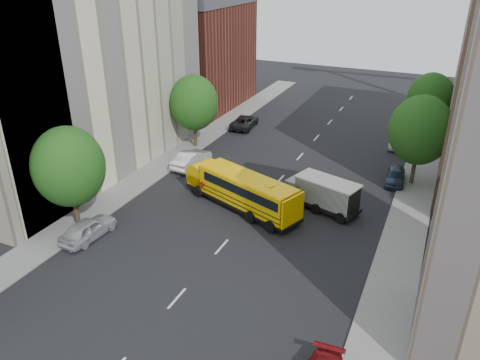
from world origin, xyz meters
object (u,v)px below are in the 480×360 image
Objects in this scene: street_tree_2 at (194,103)px; street_tree_4 at (420,130)px; street_tree_1 at (69,167)px; school_bus at (240,188)px; parked_car_1 at (191,159)px; street_tree_5 at (430,99)px; safari_truck at (322,193)px; parked_car_5 at (399,141)px; parked_car_0 at (88,228)px; parked_car_2 at (244,122)px; parked_car_4 at (395,176)px.

street_tree_4 reaches higher than street_tree_2.
street_tree_4 is at bearing 39.29° from street_tree_1.
school_bus is 9.39m from parked_car_1.
street_tree_1 is at bearing -126.25° from street_tree_5.
safari_truck is 17.00m from parked_car_5.
parked_car_0 is at bearing -124.62° from safari_truck.
safari_truck is at bearing -138.29° from parked_car_0.
parked_car_0 is at bearing 92.11° from parked_car_1.
street_tree_2 is at bearing 154.47° from school_bus.
parked_car_1 is (2.20, -4.75, -4.02)m from street_tree_2.
street_tree_2 is at bearing 180.00° from street_tree_4.
parked_car_4 is at bearing 150.48° from parked_car_2.
school_bus is at bearing 148.50° from parked_car_1.
street_tree_1 is 1.03× the size of street_tree_2.
street_tree_4 is at bearing 152.83° from parked_car_2.
street_tree_4 is at bearing -133.55° from parked_car_0.
street_tree_4 reaches higher than school_bus.
street_tree_5 reaches higher than parked_car_4.
parked_car_5 is at bearing 23.89° from street_tree_2.
street_tree_2 is 1.17× the size of safari_truck.
parked_car_4 is at bearing 74.57° from safari_truck.
school_bus is (9.82, 7.83, -3.25)m from street_tree_1.
parked_car_2 is 1.30× the size of parked_car_4.
street_tree_2 is 1.50× the size of parked_car_2.
school_bus is at bearing 38.59° from street_tree_1.
street_tree_5 is 25.47m from school_bus.
safari_truck is 14.00m from parked_car_1.
street_tree_4 is 28.01m from parked_car_0.
safari_truck is 8.83m from parked_car_4.
street_tree_4 is 10.54m from safari_truck.
street_tree_5 reaches higher than parked_car_2.
safari_truck is at bearing -126.08° from parked_car_4.
street_tree_4 is at bearing 60.33° from school_bus.
safari_truck is at bearing -128.37° from street_tree_4.
street_tree_2 is 25.06m from street_tree_5.
parked_car_4 is at bearing -132.00° from parked_car_0.
parked_car_4 is 9.14m from parked_car_5.
safari_truck is (-6.14, -7.75, -3.66)m from street_tree_4.
parked_car_1 is (0.44, 14.12, 0.03)m from parked_car_0.
street_tree_1 is 14.05m from parked_car_1.
safari_truck reaches higher than parked_car_2.
street_tree_1 is 1.91× the size of parked_car_5.
safari_truck is 1.45× the size of parked_car_0.
street_tree_5 is 13.05m from parked_car_4.
parked_car_0 is (-8.06, -8.71, -0.93)m from school_bus.
school_bus reaches higher than parked_car_5.
street_tree_4 is 1.77× the size of parked_car_0.
parked_car_5 is (-2.20, -3.23, -4.02)m from street_tree_5.
parked_car_0 is (-14.11, -11.12, -0.64)m from safari_truck.
street_tree_4 is (22.00, 18.00, 0.12)m from street_tree_1.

